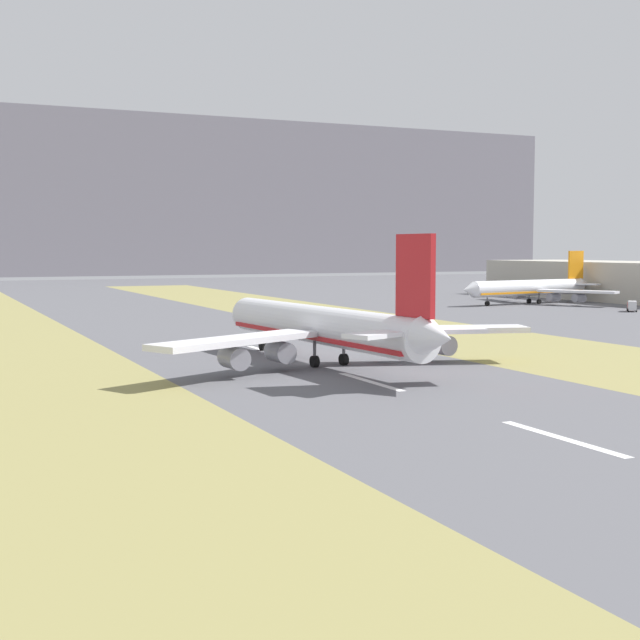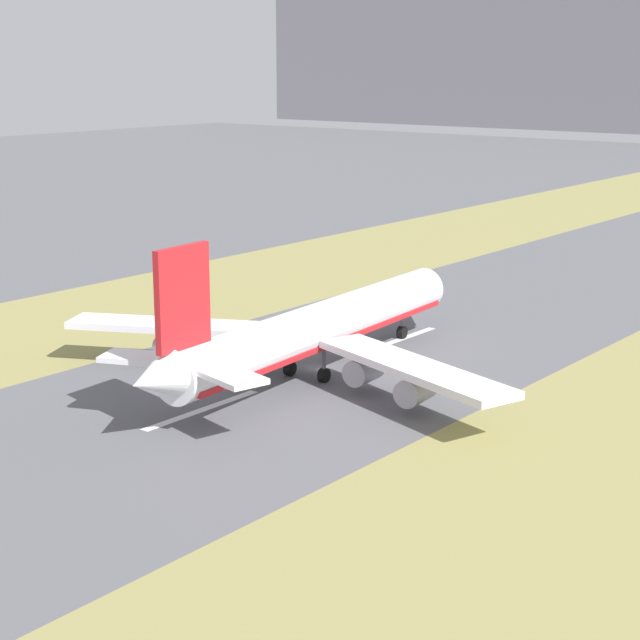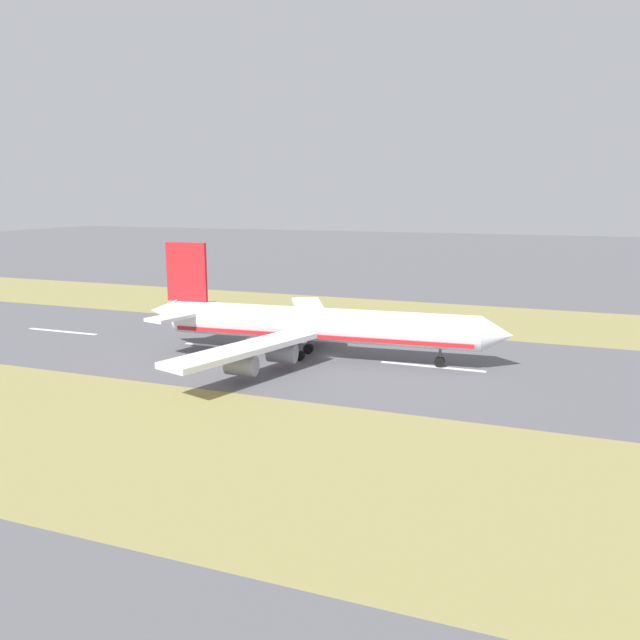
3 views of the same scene
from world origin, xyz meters
TOP-DOWN VIEW (x-y plane):
  - ground_plane at (0.00, 0.00)m, footprint 800.00×800.00m
  - grass_median_west at (-45.00, 0.00)m, footprint 40.00×600.00m
  - centreline_dash_mid at (0.00, -21.48)m, footprint 1.20×18.00m
  - centreline_dash_far at (0.00, 18.52)m, footprint 1.20×18.00m
  - airplane_main_jet at (1.59, -3.38)m, footprint 63.94×67.22m

SIDE VIEW (x-z plane):
  - ground_plane at x=0.00m, z-range 0.00..0.00m
  - grass_median_west at x=-45.00m, z-range 0.00..0.01m
  - centreline_dash_mid at x=0.00m, z-range 0.00..0.01m
  - centreline_dash_far at x=0.00m, z-range 0.00..0.01m
  - airplane_main_jet at x=1.59m, z-range -4.08..16.12m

